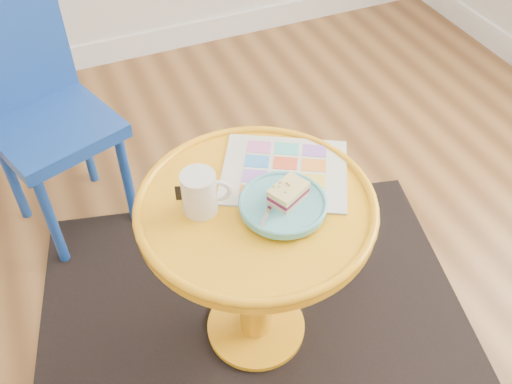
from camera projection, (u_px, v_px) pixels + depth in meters
name	position (u px, v px, depth m)	size (l,w,h in m)	color
rug	(256.00, 328.00, 1.74)	(1.30, 1.10, 0.01)	black
side_table	(256.00, 246.00, 1.46)	(0.58, 0.58, 0.55)	orange
chair	(40.00, 106.00, 1.78)	(0.45, 0.45, 0.80)	#173D97
newspaper	(284.00, 172.00, 1.43)	(0.31, 0.26, 0.01)	silver
mug	(200.00, 192.00, 1.30)	(0.11, 0.08, 0.11)	white
plate	(283.00, 205.00, 1.32)	(0.21, 0.21, 0.02)	#54ABB3
cake_slice	(288.00, 193.00, 1.31)	(0.11, 0.09, 0.04)	#D3BC8C
fork	(271.00, 205.00, 1.31)	(0.11, 0.12, 0.00)	silver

